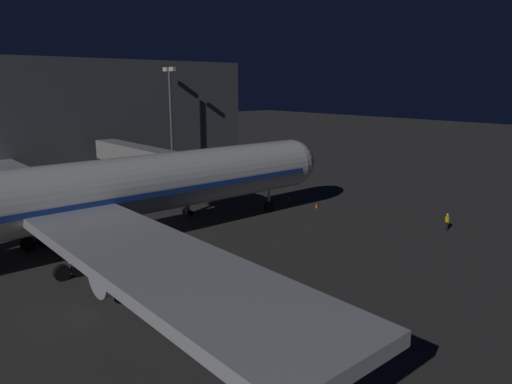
% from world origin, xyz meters
% --- Properties ---
extents(ground_plane, '(320.00, 320.00, 0.00)m').
position_xyz_m(ground_plane, '(0.00, 0.00, 0.00)').
color(ground_plane, '#383533').
extents(airliner_at_gate, '(58.44, 59.36, 18.59)m').
position_xyz_m(airliner_at_gate, '(-0.00, 8.25, 5.09)').
color(airliner_at_gate, silver).
rests_on(airliner_at_gate, ground_plane).
extents(jet_bridge, '(23.63, 3.40, 6.75)m').
position_xyz_m(jet_bridge, '(12.59, -7.49, 5.23)').
color(jet_bridge, '#9E9E99').
rests_on(jet_bridge, ground_plane).
extents(apron_floodlight_mast, '(2.90, 0.50, 16.51)m').
position_xyz_m(apron_floodlight_mast, '(25.50, -18.02, 9.67)').
color(apron_floodlight_mast, '#59595E').
rests_on(apron_floodlight_mast, ground_plane).
extents(ground_crew_by_belt_loader, '(0.40, 0.40, 1.79)m').
position_xyz_m(ground_crew_by_belt_loader, '(-16.57, -23.38, 0.99)').
color(ground_crew_by_belt_loader, black).
rests_on(ground_crew_by_belt_loader, ground_plane).
extents(traffic_cone_nose_port, '(0.36, 0.36, 0.55)m').
position_xyz_m(traffic_cone_nose_port, '(-2.20, -20.49, 0.28)').
color(traffic_cone_nose_port, orange).
rests_on(traffic_cone_nose_port, ground_plane).
extents(traffic_cone_nose_starboard, '(0.36, 0.36, 0.55)m').
position_xyz_m(traffic_cone_nose_starboard, '(2.20, -20.49, 0.28)').
color(traffic_cone_nose_starboard, orange).
rests_on(traffic_cone_nose_starboard, ground_plane).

